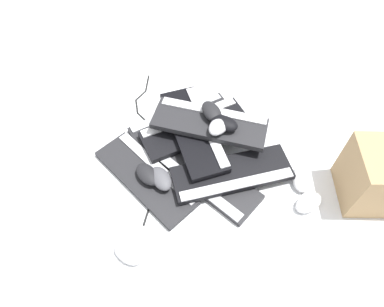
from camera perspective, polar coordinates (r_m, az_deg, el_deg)
ground_plane at (r=1.35m, az=-1.50°, el=-0.77°), size 3.20×3.20×0.00m
keyboard_0 at (r=1.29m, az=2.16°, el=-3.79°), size 0.45×0.17×0.03m
keyboard_1 at (r=1.45m, az=-1.59°, el=5.19°), size 0.31×0.46×0.03m
keyboard_2 at (r=1.30m, az=-7.66°, el=-3.89°), size 0.45×0.20×0.03m
keyboard_3 at (r=1.39m, az=0.53°, el=4.25°), size 0.32×0.46×0.03m
keyboard_4 at (r=1.27m, az=6.70°, el=-3.40°), size 0.38×0.44×0.03m
keyboard_5 at (r=1.34m, az=0.27°, el=3.93°), size 0.45×0.36×0.03m
keyboard_6 at (r=1.33m, az=2.95°, el=5.16°), size 0.46×0.32×0.03m
mouse_0 at (r=1.32m, az=3.30°, el=6.99°), size 0.13×0.11×0.04m
mouse_1 at (r=1.28m, az=4.63°, el=4.78°), size 0.07×0.11×0.04m
mouse_2 at (r=1.29m, az=5.33°, el=5.11°), size 0.12×0.09×0.04m
mouse_3 at (r=1.18m, az=-10.61°, el=-15.91°), size 0.11×0.07×0.04m
mouse_4 at (r=1.30m, az=18.82°, el=-7.78°), size 0.09×0.12×0.04m
mouse_5 at (r=1.25m, az=-5.18°, el=-4.18°), size 0.13×0.10×0.04m
mouse_6 at (r=1.27m, az=-7.43°, el=-3.46°), size 0.12×0.09×0.04m
mouse_7 at (r=1.34m, az=17.69°, el=-4.14°), size 0.12×0.13×0.04m
cable_0 at (r=1.42m, az=-7.71°, el=2.54°), size 0.52×0.56×0.01m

